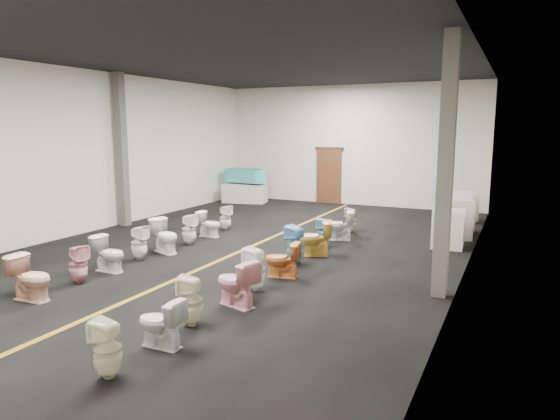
{
  "coord_description": "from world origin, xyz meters",
  "views": [
    {
      "loc": [
        5.89,
        -10.28,
        2.93
      ],
      "look_at": [
        0.44,
        1.0,
        0.84
      ],
      "focal_mm": 32.0,
      "sensor_mm": 36.0,
      "label": 1
    }
  ],
  "objects_px": {
    "appliance_crate_a": "(448,229)",
    "toilet_right_1": "(160,323)",
    "toilet_left_4": "(109,254)",
    "toilet_right_5": "(282,260)",
    "bathtub": "(245,175)",
    "toilet_right_7": "(314,238)",
    "toilet_left_5": "(139,243)",
    "toilet_left_7": "(189,229)",
    "display_table": "(245,193)",
    "toilet_right_4": "(255,269)",
    "toilet_left_6": "(165,236)",
    "toilet_right_10": "(351,220)",
    "toilet_right_2": "(191,301)",
    "toilet_left_8": "(209,224)",
    "appliance_crate_c": "(458,218)",
    "toilet_right_6": "(296,245)",
    "toilet_right_8": "(324,233)",
    "toilet_left_2": "(31,278)",
    "toilet_left_3": "(78,264)",
    "toilet_left_9": "(225,218)",
    "toilet_right_3": "(236,283)",
    "appliance_crate_d": "(464,207)",
    "toilet_right_9": "(339,225)",
    "appliance_crate_b": "(454,219)"
  },
  "relations": [
    {
      "from": "appliance_crate_c",
      "to": "toilet_right_9",
      "type": "relative_size",
      "value": 0.98
    },
    {
      "from": "appliance_crate_b",
      "to": "toilet_left_8",
      "type": "height_order",
      "value": "appliance_crate_b"
    },
    {
      "from": "toilet_left_2",
      "to": "toilet_right_10",
      "type": "height_order",
      "value": "toilet_left_2"
    },
    {
      "from": "toilet_left_4",
      "to": "toilet_right_1",
      "type": "distance_m",
      "value": 4.06
    },
    {
      "from": "toilet_right_4",
      "to": "toilet_right_6",
      "type": "height_order",
      "value": "toilet_right_6"
    },
    {
      "from": "bathtub",
      "to": "toilet_right_7",
      "type": "relative_size",
      "value": 2.25
    },
    {
      "from": "toilet_left_3",
      "to": "toilet_right_5",
      "type": "distance_m",
      "value": 3.88
    },
    {
      "from": "toilet_left_9",
      "to": "toilet_right_3",
      "type": "bearing_deg",
      "value": -144.61
    },
    {
      "from": "toilet_right_2",
      "to": "toilet_right_8",
      "type": "xyz_separation_m",
      "value": [
        0.01,
        5.5,
        -0.02
      ]
    },
    {
      "from": "toilet_right_1",
      "to": "toilet_right_10",
      "type": "relative_size",
      "value": 0.96
    },
    {
      "from": "toilet_right_4",
      "to": "toilet_right_7",
      "type": "xyz_separation_m",
      "value": [
        0.01,
        2.79,
        0.01
      ]
    },
    {
      "from": "display_table",
      "to": "toilet_right_10",
      "type": "xyz_separation_m",
      "value": [
        5.54,
        -3.75,
        -0.01
      ]
    },
    {
      "from": "display_table",
      "to": "toilet_right_2",
      "type": "height_order",
      "value": "toilet_right_2"
    },
    {
      "from": "toilet_right_4",
      "to": "appliance_crate_d",
      "type": "bearing_deg",
      "value": 168.64
    },
    {
      "from": "toilet_left_2",
      "to": "toilet_right_2",
      "type": "xyz_separation_m",
      "value": [
        3.12,
        0.27,
        -0.01
      ]
    },
    {
      "from": "toilet_right_7",
      "to": "toilet_left_9",
      "type": "bearing_deg",
      "value": -136.72
    },
    {
      "from": "display_table",
      "to": "toilet_right_8",
      "type": "relative_size",
      "value": 2.29
    },
    {
      "from": "toilet_left_3",
      "to": "toilet_right_5",
      "type": "xyz_separation_m",
      "value": [
        3.29,
        2.04,
        -0.02
      ]
    },
    {
      "from": "appliance_crate_d",
      "to": "toilet_right_2",
      "type": "distance_m",
      "value": 10.9
    },
    {
      "from": "appliance_crate_c",
      "to": "toilet_left_6",
      "type": "distance_m",
      "value": 8.09
    },
    {
      "from": "toilet_left_2",
      "to": "toilet_right_5",
      "type": "xyz_separation_m",
      "value": [
        3.29,
        3.06,
        -0.04
      ]
    },
    {
      "from": "toilet_right_2",
      "to": "toilet_left_8",
      "type": "bearing_deg",
      "value": -164.01
    },
    {
      "from": "toilet_right_7",
      "to": "toilet_right_10",
      "type": "xyz_separation_m",
      "value": [
        -0.0,
        2.77,
        -0.05
      ]
    },
    {
      "from": "display_table",
      "to": "appliance_crate_a",
      "type": "xyz_separation_m",
      "value": [
        8.22,
        -4.34,
        0.1
      ]
    },
    {
      "from": "toilet_right_4",
      "to": "toilet_left_7",
      "type": "bearing_deg",
      "value": -121.49
    },
    {
      "from": "toilet_left_2",
      "to": "toilet_right_10",
      "type": "bearing_deg",
      "value": -27.02
    },
    {
      "from": "toilet_left_6",
      "to": "toilet_right_6",
      "type": "relative_size",
      "value": 0.94
    },
    {
      "from": "toilet_right_5",
      "to": "toilet_right_6",
      "type": "height_order",
      "value": "toilet_right_6"
    },
    {
      "from": "toilet_right_2",
      "to": "toilet_right_10",
      "type": "height_order",
      "value": "toilet_right_2"
    },
    {
      "from": "bathtub",
      "to": "toilet_right_1",
      "type": "relative_size",
      "value": 2.71
    },
    {
      "from": "toilet_left_9",
      "to": "toilet_left_6",
      "type": "bearing_deg",
      "value": -176.16
    },
    {
      "from": "appliance_crate_d",
      "to": "toilet_left_5",
      "type": "bearing_deg",
      "value": -127.07
    },
    {
      "from": "display_table",
      "to": "toilet_left_8",
      "type": "bearing_deg",
      "value": -69.05
    },
    {
      "from": "toilet_right_3",
      "to": "toilet_right_10",
      "type": "xyz_separation_m",
      "value": [
        -0.08,
        6.38,
        -0.04
      ]
    },
    {
      "from": "appliance_crate_a",
      "to": "toilet_left_6",
      "type": "relative_size",
      "value": 1.17
    },
    {
      "from": "toilet_left_6",
      "to": "toilet_left_9",
      "type": "height_order",
      "value": "toilet_left_6"
    },
    {
      "from": "appliance_crate_a",
      "to": "toilet_left_3",
      "type": "xyz_separation_m",
      "value": [
        -5.9,
        -6.04,
        -0.09
      ]
    },
    {
      "from": "appliance_crate_a",
      "to": "toilet_right_7",
      "type": "bearing_deg",
      "value": -140.82
    },
    {
      "from": "toilet_right_2",
      "to": "toilet_left_6",
      "type": "bearing_deg",
      "value": -152.05
    },
    {
      "from": "toilet_left_9",
      "to": "toilet_left_2",
      "type": "bearing_deg",
      "value": -176.97
    },
    {
      "from": "toilet_left_4",
      "to": "toilet_right_2",
      "type": "distance_m",
      "value": 3.59
    },
    {
      "from": "toilet_left_4",
      "to": "toilet_right_5",
      "type": "relative_size",
      "value": 1.04
    },
    {
      "from": "toilet_left_5",
      "to": "toilet_left_7",
      "type": "xyz_separation_m",
      "value": [
        0.11,
        1.71,
        0.0
      ]
    },
    {
      "from": "display_table",
      "to": "toilet_right_4",
      "type": "distance_m",
      "value": 10.84
    },
    {
      "from": "toilet_left_8",
      "to": "toilet_right_2",
      "type": "bearing_deg",
      "value": -148.71
    },
    {
      "from": "appliance_crate_c",
      "to": "toilet_right_10",
      "type": "distance_m",
      "value": 3.05
    },
    {
      "from": "bathtub",
      "to": "toilet_right_2",
      "type": "distance_m",
      "value": 12.41
    },
    {
      "from": "toilet_right_8",
      "to": "toilet_right_6",
      "type": "bearing_deg",
      "value": -8.85
    },
    {
      "from": "appliance_crate_a",
      "to": "toilet_right_1",
      "type": "height_order",
      "value": "appliance_crate_a"
    },
    {
      "from": "appliance_crate_c",
      "to": "toilet_right_6",
      "type": "bearing_deg",
      "value": -118.33
    }
  ]
}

